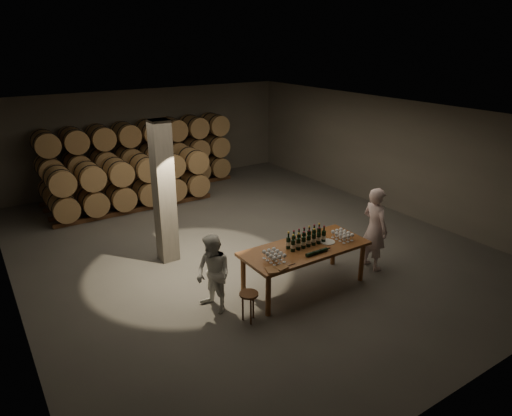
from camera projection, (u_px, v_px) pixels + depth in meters
room at (164, 193)px, 9.95m from camera, size 12.00×12.00×12.00m
tasting_table at (305, 252)px, 9.05m from camera, size 2.60×1.10×0.90m
barrel_stack_back at (140, 156)px, 14.64m from camera, size 6.26×0.95×2.31m
barrel_stack_front at (132, 182)px, 13.28m from camera, size 4.70×0.95×1.57m
bottle_cluster at (306, 239)px, 9.05m from camera, size 0.87×0.24×0.36m
lying_bottles at (317, 252)px, 8.72m from camera, size 0.59×0.07×0.07m
glass_cluster_left at (274, 254)px, 8.45m from camera, size 0.30×0.41×0.17m
glass_cluster_right at (343, 234)px, 9.33m from camera, size 0.30×0.41×0.17m
plate at (327, 242)px, 9.23m from camera, size 0.31×0.31×0.02m
notebook_near at (281, 268)px, 8.19m from camera, size 0.25×0.22×0.03m
notebook_corner at (272, 270)px, 8.11m from camera, size 0.27×0.30×0.02m
pen at (292, 265)px, 8.31m from camera, size 0.15×0.01×0.01m
stool at (249, 298)px, 8.07m from camera, size 0.34×0.34×0.57m
person_man at (375, 229)px, 9.82m from camera, size 0.48×0.70×1.85m
person_woman at (213, 274)px, 8.29m from camera, size 0.72×0.84×1.50m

